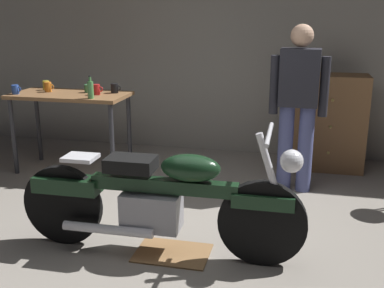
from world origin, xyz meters
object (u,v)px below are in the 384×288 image
object	(u,v)px
person_standing	(298,101)
mug_black_matte	(115,88)
mug_blue_enamel	(16,90)
mug_green_speckled	(88,88)
mug_red_diner	(97,90)
mug_orange_travel	(48,87)
bottle	(91,89)
mug_yellow_tall	(46,85)
motorcycle	(160,198)
wooden_dresser	(329,122)

from	to	relation	value
person_standing	mug_black_matte	world-z (taller)	person_standing
mug_blue_enamel	mug_green_speckled	bearing A→B (deg)	21.22
mug_green_speckled	mug_red_diner	xyz separation A→B (m)	(0.16, -0.12, 0.01)
mug_orange_travel	bottle	bearing A→B (deg)	-23.40
person_standing	mug_blue_enamel	distance (m)	3.06
mug_orange_travel	bottle	size ratio (longest dim) A/B	0.47
mug_red_diner	mug_yellow_tall	bearing A→B (deg)	166.26
motorcycle	mug_black_matte	xyz separation A→B (m)	(-1.07, 1.79, 0.50)
person_standing	mug_black_matte	bearing A→B (deg)	-2.96
motorcycle	mug_orange_travel	size ratio (longest dim) A/B	19.43
motorcycle	person_standing	distance (m)	1.91
mug_orange_travel	motorcycle	bearing A→B (deg)	-42.69
mug_black_matte	mug_red_diner	size ratio (longest dim) A/B	1.03
mug_yellow_tall	mug_green_speckled	bearing A→B (deg)	-5.85
wooden_dresser	mug_blue_enamel	size ratio (longest dim) A/B	9.84
wooden_dresser	mug_black_matte	world-z (taller)	wooden_dresser
person_standing	motorcycle	bearing A→B (deg)	61.94
mug_black_matte	mug_orange_travel	distance (m)	0.77
motorcycle	mug_blue_enamel	world-z (taller)	mug_blue_enamel
mug_blue_enamel	mug_yellow_tall	xyz separation A→B (m)	(0.18, 0.34, 0.00)
motorcycle	mug_yellow_tall	size ratio (longest dim) A/B	20.14
mug_black_matte	mug_yellow_tall	distance (m)	0.86
person_standing	bottle	bearing A→B (deg)	7.77
motorcycle	mug_green_speckled	bearing A→B (deg)	127.24
motorcycle	wooden_dresser	distance (m)	2.73
wooden_dresser	bottle	world-z (taller)	bottle
person_standing	bottle	size ratio (longest dim) A/B	6.93
motorcycle	bottle	size ratio (longest dim) A/B	9.09
person_standing	mug_red_diner	bearing A→B (deg)	1.58
mug_green_speckled	bottle	xyz separation A→B (m)	(0.20, -0.35, 0.05)
mug_orange_travel	mug_yellow_tall	xyz separation A→B (m)	(-0.09, 0.12, -0.00)
mug_black_matte	mug_orange_travel	bearing A→B (deg)	-172.21
mug_black_matte	mug_green_speckled	xyz separation A→B (m)	(-0.31, -0.04, -0.01)
mug_green_speckled	mug_blue_enamel	world-z (taller)	mug_blue_enamel
person_standing	mug_green_speckled	xyz separation A→B (m)	(-2.32, 0.16, 0.02)
mug_yellow_tall	bottle	xyz separation A→B (m)	(0.75, -0.40, 0.04)
mug_red_diner	bottle	xyz separation A→B (m)	(0.04, -0.23, 0.04)
mug_red_diner	mug_orange_travel	distance (m)	0.62
wooden_dresser	mug_orange_travel	size ratio (longest dim) A/B	9.76
person_standing	mug_red_diner	world-z (taller)	person_standing
bottle	mug_yellow_tall	bearing A→B (deg)	151.57
mug_red_diner	wooden_dresser	bearing A→B (deg)	16.73
mug_black_matte	mug_yellow_tall	world-z (taller)	mug_yellow_tall
mug_black_matte	mug_red_diner	world-z (taller)	mug_red_diner
motorcycle	mug_black_matte	distance (m)	2.15
mug_red_diner	mug_black_matte	bearing A→B (deg)	47.31
mug_orange_travel	mug_yellow_tall	world-z (taller)	mug_orange_travel
mug_black_matte	mug_yellow_tall	bearing A→B (deg)	178.87
person_standing	mug_orange_travel	size ratio (longest dim) A/B	14.81
wooden_dresser	mug_orange_travel	bearing A→B (deg)	-167.34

